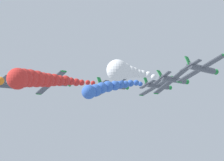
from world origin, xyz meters
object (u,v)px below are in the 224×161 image
Objects in this scene: airplane_lead at (158,86)px; airplane_right_inner at (174,80)px; airplane_right_outer at (202,69)px; airplane_left_outer at (53,82)px; airplane_left_inner at (113,86)px.

airplane_right_inner reaches higher than airplane_lead.
airplane_right_outer is (18.59, -15.42, 0.74)m from airplane_lead.
airplane_left_outer is 1.00× the size of airplane_right_outer.
airplane_right_inner is at bearing 15.61° from airplane_left_outer.
airplane_left_inner is 13.61m from airplane_left_outer.
airplane_lead is 12.15m from airplane_right_inner.
airplane_right_inner is at bearing -42.92° from airplane_lead.
airplane_left_inner is 1.00× the size of airplane_right_inner.
airplane_right_inner is 12.06m from airplane_right_outer.
airplane_right_inner is 1.00× the size of airplane_right_outer.
airplane_lead is 1.00× the size of airplane_left_outer.
airplane_left_inner is at bearing -140.90° from airplane_lead.
airplane_left_outer is 36.44m from airplane_right_outer.
airplane_lead reaches higher than airplane_left_inner.
airplane_left_inner is at bearing 161.29° from airplane_right_outer.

